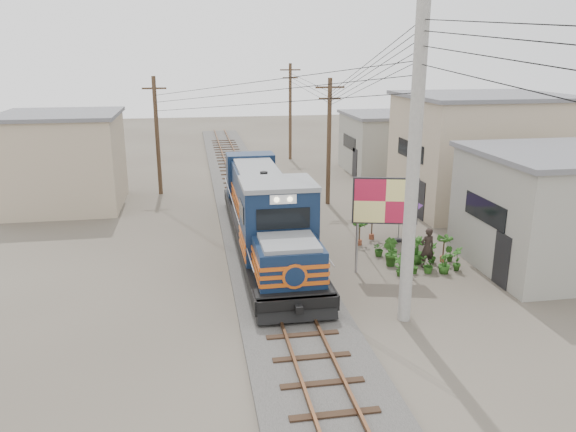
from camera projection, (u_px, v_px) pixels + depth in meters
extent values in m
plane|color=#473F35|center=(295.00, 321.00, 18.08)|extent=(120.00, 120.00, 0.00)
cube|color=#595651|center=(258.00, 227.00, 27.52)|extent=(3.60, 70.00, 0.16)
cube|color=#51331E|center=(247.00, 224.00, 27.38)|extent=(0.08, 70.00, 0.12)
cube|color=#51331E|center=(269.00, 223.00, 27.56)|extent=(0.08, 70.00, 0.12)
cube|color=black|center=(266.00, 233.00, 24.40)|extent=(2.69, 14.82, 0.51)
cube|color=black|center=(283.00, 280.00, 20.10)|extent=(2.04, 2.96, 0.60)
cube|color=black|center=(254.00, 211.00, 28.86)|extent=(2.04, 2.96, 0.60)
cube|color=#0F1E38|center=(289.00, 264.00, 18.75)|extent=(2.20, 2.22, 1.39)
cube|color=#0F1E38|center=(278.00, 223.00, 20.73)|extent=(2.63, 2.41, 2.87)
cube|color=slate|center=(278.00, 183.00, 20.31)|extent=(2.69, 2.53, 0.17)
cube|color=black|center=(283.00, 219.00, 19.44)|extent=(1.88, 0.06, 0.74)
cube|color=white|center=(283.00, 199.00, 19.23)|extent=(0.93, 0.06, 0.32)
cube|color=#0F1E38|center=(259.00, 195.00, 26.27)|extent=(2.10, 9.08, 2.13)
cube|color=slate|center=(259.00, 172.00, 25.95)|extent=(1.88, 9.08, 0.17)
cube|color=#C44E12|center=(266.00, 222.00, 24.26)|extent=(2.73, 14.82, 0.13)
cube|color=#C44E12|center=(266.00, 216.00, 24.18)|extent=(2.73, 14.82, 0.13)
cube|color=#C44E12|center=(266.00, 210.00, 24.10)|extent=(2.73, 14.82, 0.13)
cylinder|color=#9E9B93|center=(413.00, 168.00, 16.78)|extent=(0.40, 0.40, 10.00)
cylinder|color=#4C3826|center=(329.00, 143.00, 31.08)|extent=(0.24, 0.24, 7.00)
cube|color=#4C3826|center=(330.00, 87.00, 30.23)|extent=(1.60, 0.10, 0.10)
cube|color=#4C3826|center=(330.00, 99.00, 30.40)|extent=(1.20, 0.10, 0.10)
cylinder|color=#4C3826|center=(290.00, 112.00, 44.29)|extent=(0.24, 0.24, 7.50)
cube|color=#4C3826|center=(290.00, 70.00, 43.38)|extent=(1.60, 0.10, 0.10)
cube|color=#4C3826|center=(290.00, 78.00, 43.55)|extent=(1.20, 0.10, 0.10)
cylinder|color=#4C3826|center=(157.00, 137.00, 33.31)|extent=(0.24, 0.24, 7.00)
cube|color=#4C3826|center=(154.00, 85.00, 32.46)|extent=(1.60, 0.10, 0.10)
cube|color=#4C3826|center=(155.00, 95.00, 32.63)|extent=(1.20, 0.10, 0.10)
cube|color=gray|center=(567.00, 212.00, 22.17)|extent=(7.00, 6.00, 4.50)
cube|color=slate|center=(575.00, 153.00, 21.51)|extent=(7.35, 6.30, 0.20)
cube|color=black|center=(485.00, 211.00, 21.53)|extent=(0.05, 3.00, 0.90)
cube|color=tan|center=(480.00, 153.00, 30.63)|extent=(8.00, 7.00, 6.00)
cube|color=slate|center=(485.00, 96.00, 29.76)|extent=(8.40, 7.35, 0.20)
cube|color=black|center=(410.00, 150.00, 29.89)|extent=(0.05, 3.50, 0.90)
cube|color=gray|center=(390.00, 144.00, 40.13)|extent=(6.00, 6.00, 4.00)
cube|color=slate|center=(392.00, 114.00, 39.54)|extent=(6.30, 6.30, 0.20)
cube|color=black|center=(349.00, 142.00, 39.58)|extent=(0.05, 3.00, 0.90)
cube|color=tan|center=(64.00, 162.00, 30.88)|extent=(6.00, 6.00, 5.00)
cube|color=slate|center=(58.00, 114.00, 30.15)|extent=(6.30, 6.30, 0.20)
cube|color=black|center=(5.00, 159.00, 30.31)|extent=(0.05, 3.00, 0.90)
cylinder|color=#99999E|center=(357.00, 238.00, 21.68)|extent=(0.10, 0.10, 2.81)
cylinder|color=#99999E|center=(410.00, 239.00, 21.54)|extent=(0.10, 0.10, 2.81)
cube|color=black|center=(385.00, 201.00, 21.18)|extent=(2.43, 0.71, 1.80)
cube|color=#B51839|center=(385.00, 201.00, 21.16)|extent=(2.31, 0.64, 1.68)
cylinder|color=black|center=(398.00, 240.00, 25.68)|extent=(0.41, 0.41, 0.10)
cylinder|color=#99999E|center=(399.00, 220.00, 25.41)|extent=(0.05, 0.05, 2.03)
cone|color=#4C236A|center=(400.00, 199.00, 25.14)|extent=(2.51, 2.51, 0.51)
imported|color=black|center=(427.00, 248.00, 22.36)|extent=(0.65, 0.48, 1.65)
imported|color=#224E16|center=(399.00, 266.00, 21.60)|extent=(0.52, 0.49, 0.81)
imported|color=#224E16|center=(414.00, 266.00, 21.82)|extent=(0.44, 0.44, 0.63)
imported|color=#224E16|center=(428.00, 266.00, 21.87)|extent=(0.65, 0.58, 0.64)
imported|color=#224E16|center=(444.00, 263.00, 21.85)|extent=(0.53, 0.53, 0.83)
imported|color=#224E16|center=(457.00, 259.00, 22.12)|extent=(0.43, 0.57, 0.99)
imported|color=#224E16|center=(390.00, 252.00, 22.63)|extent=(0.70, 0.77, 1.13)
imported|color=#224E16|center=(405.00, 257.00, 22.72)|extent=(0.81, 0.80, 0.68)
imported|color=#224E16|center=(417.00, 250.00, 22.84)|extent=(0.88, 0.88, 1.13)
imported|color=#224E16|center=(433.00, 253.00, 22.94)|extent=(0.32, 0.47, 0.88)
imported|color=#224E16|center=(449.00, 254.00, 23.16)|extent=(0.43, 0.44, 0.63)
imported|color=#224E16|center=(379.00, 249.00, 23.74)|extent=(0.61, 0.54, 0.63)
imported|color=#224E16|center=(393.00, 248.00, 23.64)|extent=(0.51, 0.51, 0.76)
imported|color=#224E16|center=(409.00, 245.00, 24.01)|extent=(0.40, 0.28, 0.76)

